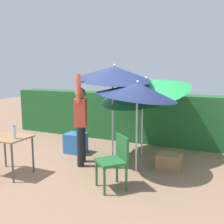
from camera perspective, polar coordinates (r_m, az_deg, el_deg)
name	(u,v)px	position (r m, az deg, el deg)	size (l,w,h in m)	color
ground_plane	(106,168)	(5.40, -1.34, -12.07)	(24.00, 24.00, 0.00)	#937056
hedge_row	(142,117)	(7.29, 6.46, -1.14)	(8.00, 0.70, 1.32)	#23602D
umbrella_rainbow	(144,86)	(5.88, 7.06, 5.57)	(2.10, 2.03, 2.15)	silver
umbrella_orange	(137,90)	(4.93, 5.57, 4.79)	(1.56, 1.54, 1.82)	silver
umbrella_yellow	(114,73)	(5.49, 0.34, 8.53)	(1.61, 1.60, 2.19)	silver
person_vendor	(81,120)	(5.40, -6.80, -1.80)	(0.34, 0.54, 1.88)	black
chair_plastic	(115,158)	(4.38, 0.66, -10.09)	(0.62, 0.62, 0.89)	#236633
cooler_box	(76,143)	(6.33, -7.94, -6.72)	(0.47, 0.40, 0.47)	#2D6BB7
crate_cardboard	(169,161)	(5.46, 12.34, -10.42)	(0.47, 0.39, 0.29)	#9E7A4C
folding_table	(7,141)	(5.27, -21.85, -5.90)	(0.80, 0.60, 0.73)	#4C4C51
bottle_water	(14,132)	(5.02, -20.55, -4.19)	(0.07, 0.07, 0.24)	silver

